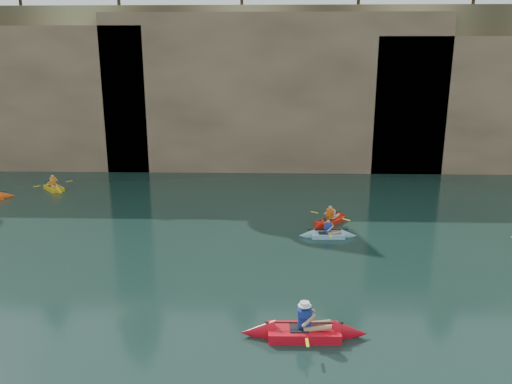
{
  "coord_description": "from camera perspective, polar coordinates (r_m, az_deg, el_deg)",
  "views": [
    {
      "loc": [
        1.83,
        -13.65,
        8.03
      ],
      "look_at": [
        1.26,
        5.02,
        3.0
      ],
      "focal_mm": 35.0,
      "sensor_mm": 36.0,
      "label": 1
    }
  ],
  "objects": [
    {
      "name": "sea_cave_east",
      "position": [
        36.98,
        14.55,
        5.6
      ],
      "size": [
        5.0,
        1.0,
        4.5
      ],
      "primitive_type": "cube",
      "color": "black",
      "rests_on": "ground"
    },
    {
      "name": "kayaker_ltblue_near",
      "position": [
        23.37,
        8.19,
        -4.84
      ],
      "size": [
        2.7,
        2.12,
        1.05
      ],
      "rotation": [
        0.0,
        0.0,
        0.02
      ],
      "color": "#85C2DE",
      "rests_on": "ground"
    },
    {
      "name": "main_kayaker",
      "position": [
        15.42,
        5.5,
        -15.57
      ],
      "size": [
        3.78,
        2.54,
        1.41
      ],
      "rotation": [
        0.0,
        0.0,
        0.01
      ],
      "color": "red",
      "rests_on": "ground"
    },
    {
      "name": "ground",
      "position": [
        15.94,
        -5.28,
        -15.24
      ],
      "size": [
        160.0,
        160.0,
        0.0
      ],
      "primitive_type": "plane",
      "color": "black",
      "rests_on": "ground"
    },
    {
      "name": "cliff",
      "position": [
        43.74,
        -0.67,
        12.41
      ],
      "size": [
        70.0,
        16.0,
        12.0
      ],
      "primitive_type": "cube",
      "color": "tan",
      "rests_on": "ground"
    },
    {
      "name": "kayaker_yellow",
      "position": [
        33.8,
        -22.11,
        0.46
      ],
      "size": [
        2.53,
        2.7,
        1.22
      ],
      "rotation": [
        0.0,
        0.0,
        -0.84
      ],
      "color": "gold",
      "rests_on": "ground"
    },
    {
      "name": "cliff_slab_center",
      "position": [
        36.33,
        2.05,
        11.38
      ],
      "size": [
        24.0,
        2.4,
        11.4
      ],
      "primitive_type": "cube",
      "color": "#947659",
      "rests_on": "ground"
    },
    {
      "name": "sea_cave_west",
      "position": [
        41.2,
        -27.17,
        4.99
      ],
      "size": [
        4.5,
        1.0,
        4.0
      ],
      "primitive_type": "cube",
      "color": "black",
      "rests_on": "ground"
    },
    {
      "name": "sea_cave_center",
      "position": [
        36.64,
        -7.47,
        4.84
      ],
      "size": [
        3.5,
        1.0,
        3.2
      ],
      "primitive_type": "cube",
      "color": "black",
      "rests_on": "ground"
    },
    {
      "name": "kayaker_red_far",
      "position": [
        25.31,
        8.43,
        -3.26
      ],
      "size": [
        2.47,
        2.87,
        1.14
      ],
      "rotation": [
        0.0,
        0.0,
        0.9
      ],
      "color": "red",
      "rests_on": "ground"
    }
  ]
}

